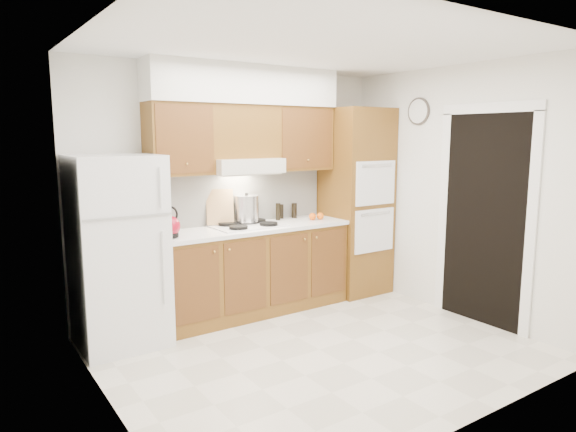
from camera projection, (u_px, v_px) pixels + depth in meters
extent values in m
plane|color=beige|center=(319.00, 350.00, 4.57)|extent=(3.60, 3.60, 0.00)
plane|color=white|center=(322.00, 47.00, 4.16)|extent=(3.60, 3.60, 0.00)
cube|color=silver|center=(236.00, 190.00, 5.59)|extent=(3.60, 0.02, 2.60)
cube|color=silver|center=(104.00, 226.00, 3.36)|extent=(0.02, 3.00, 2.60)
cube|color=silver|center=(457.00, 192.00, 5.36)|extent=(0.02, 3.00, 2.60)
cube|color=white|center=(118.00, 251.00, 4.58)|extent=(0.75, 0.72, 1.72)
cube|color=brown|center=(253.00, 271.00, 5.49)|extent=(2.11, 0.60, 0.90)
cube|color=white|center=(253.00, 228.00, 5.41)|extent=(2.13, 0.62, 0.04)
cube|color=white|center=(239.00, 197.00, 5.60)|extent=(2.11, 0.03, 0.56)
cube|color=brown|center=(355.00, 202.00, 6.15)|extent=(0.70, 0.65, 2.20)
cube|color=brown|center=(179.00, 139.00, 4.97)|extent=(0.63, 0.33, 0.70)
cube|color=brown|center=(299.00, 139.00, 5.77)|extent=(0.73, 0.33, 0.70)
cube|color=silver|center=(244.00, 166.00, 5.35)|extent=(0.75, 0.45, 0.15)
cube|color=brown|center=(241.00, 132.00, 5.34)|extent=(0.75, 0.33, 0.55)
cube|color=silver|center=(245.00, 85.00, 5.29)|extent=(2.13, 0.36, 0.40)
cube|color=white|center=(248.00, 226.00, 5.39)|extent=(0.74, 0.50, 0.01)
cube|color=black|center=(484.00, 220.00, 5.11)|extent=(0.02, 0.90, 2.10)
cylinder|color=#3F3833|center=(419.00, 111.00, 5.67)|extent=(0.02, 0.30, 0.30)
sphere|color=maroon|center=(170.00, 226.00, 4.78)|extent=(0.21, 0.21, 0.20)
cube|color=tan|center=(220.00, 207.00, 5.41)|extent=(0.30, 0.19, 0.37)
cylinder|color=silver|center=(247.00, 209.00, 5.52)|extent=(0.34, 0.34, 0.27)
cylinder|color=black|center=(278.00, 212.00, 5.78)|extent=(0.07, 0.07, 0.19)
cylinder|color=black|center=(281.00, 211.00, 5.90)|extent=(0.06, 0.06, 0.16)
cylinder|color=black|center=(294.00, 210.00, 5.94)|extent=(0.06, 0.06, 0.17)
sphere|color=orange|center=(320.00, 216.00, 5.83)|extent=(0.11, 0.11, 0.08)
sphere|color=orange|center=(312.00, 217.00, 5.79)|extent=(0.10, 0.10, 0.08)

